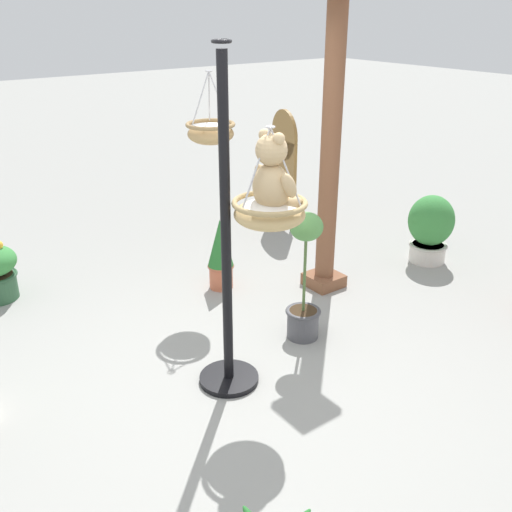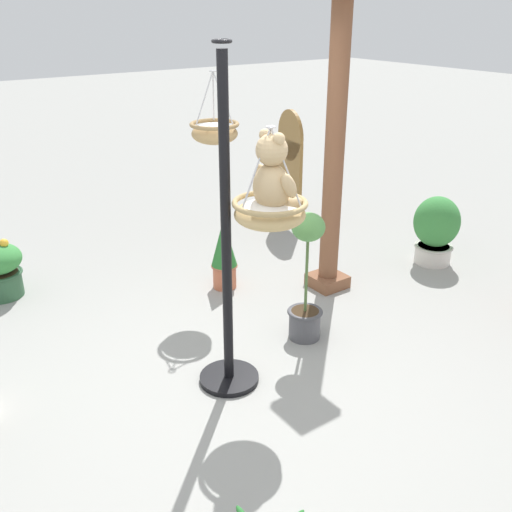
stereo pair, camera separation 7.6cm
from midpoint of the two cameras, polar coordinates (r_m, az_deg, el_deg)
ground_plane at (r=4.34m, az=-0.31°, el=-12.91°), size 40.00×40.00×0.00m
display_pole_central at (r=4.04m, az=-2.30°, el=-3.57°), size 0.44×0.44×2.39m
hanging_basket_with_teddy at (r=3.83m, az=1.94°, el=4.36°), size 0.50×0.50×0.67m
teddy_bear at (r=3.77m, az=2.29°, el=7.71°), size 0.37×0.32×0.53m
hanging_basket_left_high at (r=5.27m, az=-3.66°, el=12.09°), size 0.44×0.44×0.63m
greenhouse_pillar_left at (r=5.36m, az=8.11°, el=9.88°), size 0.34×0.34×2.76m
potted_plant_bushy_green at (r=6.44m, az=17.58°, el=2.58°), size 0.48×0.48×0.74m
potted_plant_conical_shrub at (r=4.71m, az=5.41°, el=-2.66°), size 0.30×0.30×1.10m
potted_plant_trailing_ivy at (r=5.61m, az=-2.77°, el=0.26°), size 0.26×0.26×0.71m
display_sign_board at (r=7.16m, az=3.66°, el=9.58°), size 0.60×0.17×1.43m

